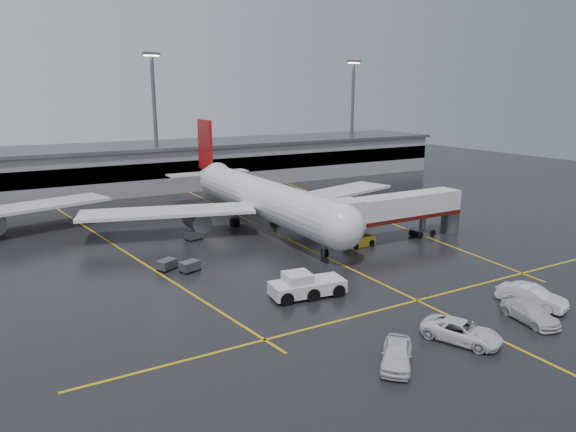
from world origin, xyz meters
TOP-DOWN VIEW (x-y plane):
  - ground at (0.00, 0.00)m, footprint 220.00×220.00m
  - apron_line_centre at (0.00, 0.00)m, footprint 0.25×90.00m
  - apron_line_stop at (0.00, -22.00)m, footprint 60.00×0.25m
  - apron_line_left at (-20.00, 10.00)m, footprint 9.99×69.35m
  - apron_line_right at (18.00, 10.00)m, footprint 7.57×69.64m
  - terminal at (0.00, 47.93)m, footprint 122.00×19.00m
  - light_mast_mid at (-5.00, 42.00)m, footprint 3.00×1.20m
  - light_mast_right at (40.00, 42.00)m, footprint 3.00×1.20m
  - main_airliner at (0.00, 9.70)m, footprint 48.80×45.60m
  - jet_bridge at (11.87, -6.00)m, footprint 19.90×3.40m
  - pushback_tractor at (-8.25, -16.11)m, footprint 7.19×3.76m
  - belt_loader at (6.17, -5.42)m, footprint 3.98×2.08m
  - service_van_a at (-2.76, -29.56)m, footprint 4.81×6.45m
  - service_van_b at (4.85, -29.86)m, footprint 3.11×5.65m
  - service_van_c at (7.73, -27.93)m, footprint 3.44×6.04m
  - service_van_d at (-9.38, -29.85)m, footprint 4.91×4.96m
  - baggage_cart_a at (-15.17, -4.23)m, footprint 2.32×1.88m
  - baggage_cart_b at (-17.09, -2.47)m, footprint 2.38×2.14m
  - baggage_cart_c at (-10.59, 7.17)m, footprint 2.26×1.75m

SIDE VIEW (x-z plane):
  - ground at x=0.00m, z-range 0.00..0.00m
  - apron_line_centre at x=0.00m, z-range 0.00..0.02m
  - apron_line_stop at x=0.00m, z-range 0.00..0.02m
  - apron_line_left at x=-20.00m, z-range 0.00..0.02m
  - apron_line_right at x=18.00m, z-range 0.00..0.02m
  - belt_loader at x=6.17m, z-range -0.62..1.82m
  - baggage_cart_a at x=-15.17m, z-range 0.07..1.19m
  - baggage_cart_b at x=-17.09m, z-range 0.07..1.19m
  - baggage_cart_c at x=-10.59m, z-range 0.07..1.19m
  - service_van_b at x=4.85m, z-range 0.00..1.55m
  - service_van_a at x=-2.76m, z-range 0.00..1.63m
  - service_van_d at x=-9.38m, z-range 0.00..1.70m
  - service_van_c at x=7.73m, z-range 0.00..1.88m
  - pushback_tractor at x=-8.25m, z-range -0.25..2.21m
  - jet_bridge at x=11.87m, z-range 0.91..6.96m
  - main_airliner at x=0.00m, z-range -2.84..11.26m
  - terminal at x=0.00m, z-range 0.02..8.62m
  - light_mast_mid at x=-5.00m, z-range 1.75..27.20m
  - light_mast_right at x=40.00m, z-range 1.75..27.20m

